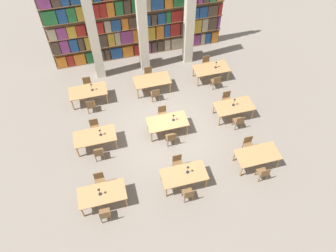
{
  "coord_description": "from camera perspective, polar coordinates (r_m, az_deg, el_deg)",
  "views": [
    {
      "loc": [
        -2.47,
        -9.52,
        12.39
      ],
      "look_at": [
        0.0,
        -0.29,
        0.67
      ],
      "focal_mm": 35.0,
      "sensor_mm": 36.0,
      "label": 1
    }
  ],
  "objects": [
    {
      "name": "chair_2",
      "position": [
        13.45,
        3.55,
        -11.72
      ],
      "size": [
        0.42,
        0.4,
        0.87
      ],
      "color": "brown",
      "rests_on": "ground_plane"
    },
    {
      "name": "chair_5",
      "position": [
        15.17,
        13.81,
        -3.09
      ],
      "size": [
        0.42,
        0.4,
        0.87
      ],
      "rotation": [
        0.0,
        0.0,
        3.14
      ],
      "color": "brown",
      "rests_on": "ground_plane"
    },
    {
      "name": "pillar_left",
      "position": [
        17.1,
        -13.13,
        16.18
      ],
      "size": [
        0.48,
        0.48,
        6.0
      ],
      "color": "silver",
      "rests_on": "ground_plane"
    },
    {
      "name": "desk_lamp_2",
      "position": [
        14.81,
        -11.78,
        -0.91
      ],
      "size": [
        0.14,
        0.14,
        0.39
      ],
      "color": "#232328",
      "rests_on": "reading_table_3"
    },
    {
      "name": "chair_3",
      "position": [
        14.18,
        1.69,
        -6.38
      ],
      "size": [
        0.42,
        0.4,
        0.87
      ],
      "rotation": [
        0.0,
        0.0,
        3.14
      ],
      "color": "brown",
      "rests_on": "ground_plane"
    },
    {
      "name": "chair_10",
      "position": [
        15.92,
        12.22,
        0.8
      ],
      "size": [
        0.42,
        0.4,
        0.87
      ],
      "color": "brown",
      "rests_on": "ground_plane"
    },
    {
      "name": "desk_lamp_5",
      "position": [
        16.83,
        -13.22,
        6.83
      ],
      "size": [
        0.14,
        0.14,
        0.45
      ],
      "color": "#232328",
      "rests_on": "reading_table_6"
    },
    {
      "name": "chair_8",
      "position": [
        14.95,
        0.53,
        -2.07
      ],
      "size": [
        0.42,
        0.4,
        0.87
      ],
      "color": "brown",
      "rests_on": "ground_plane"
    },
    {
      "name": "chair_7",
      "position": [
        15.74,
        -12.67,
        -0.11
      ],
      "size": [
        0.42,
        0.4,
        0.87
      ],
      "rotation": [
        0.0,
        0.0,
        3.14
      ],
      "color": "brown",
      "rests_on": "ground_plane"
    },
    {
      "name": "reading_table_0",
      "position": [
        13.46,
        -11.42,
        -11.58
      ],
      "size": [
        1.89,
        0.98,
        0.74
      ],
      "color": "tan",
      "rests_on": "ground_plane"
    },
    {
      "name": "chair_4",
      "position": [
        14.48,
        16.26,
        -7.84
      ],
      "size": [
        0.42,
        0.4,
        0.87
      ],
      "color": "brown",
      "rests_on": "ground_plane"
    },
    {
      "name": "chair_6",
      "position": [
        14.78,
        -11.96,
        -4.6
      ],
      "size": [
        0.42,
        0.4,
        0.87
      ],
      "color": "brown",
      "rests_on": "ground_plane"
    },
    {
      "name": "chair_1",
      "position": [
        14.02,
        -11.82,
        -9.24
      ],
      "size": [
        0.42,
        0.4,
        0.87
      ],
      "rotation": [
        0.0,
        0.0,
        3.14
      ],
      "color": "brown",
      "rests_on": "ground_plane"
    },
    {
      "name": "chair_15",
      "position": [
        17.91,
        -3.39,
        9.01
      ],
      "size": [
        0.42,
        0.4,
        0.87
      ],
      "rotation": [
        0.0,
        0.0,
        3.14
      ],
      "color": "brown",
      "rests_on": "ground_plane"
    },
    {
      "name": "chair_0",
      "position": [
        13.28,
        -10.94,
        -14.88
      ],
      "size": [
        0.42,
        0.4,
        0.87
      ],
      "color": "brown",
      "rests_on": "ground_plane"
    },
    {
      "name": "chair_11",
      "position": [
        16.82,
        10.21,
        4.7
      ],
      "size": [
        0.42,
        0.4,
        0.87
      ],
      "rotation": [
        0.0,
        0.0,
        3.14
      ],
      "color": "brown",
      "rests_on": "ground_plane"
    },
    {
      "name": "chair_13",
      "position": [
        17.81,
        -13.85,
        7.05
      ],
      "size": [
        0.42,
        0.4,
        0.87
      ],
      "rotation": [
        0.0,
        0.0,
        3.14
      ],
      "color": "brown",
      "rests_on": "ground_plane"
    },
    {
      "name": "ground_plane",
      "position": [
        15.81,
        -0.27,
        -0.74
      ],
      "size": [
        40.0,
        40.0,
        0.0
      ],
      "primitive_type": "plane",
      "color": "gray"
    },
    {
      "name": "reading_table_6",
      "position": [
        17.11,
        -13.76,
        5.8
      ],
      "size": [
        1.89,
        0.98,
        0.74
      ],
      "color": "tan",
      "rests_on": "ground_plane"
    },
    {
      "name": "reading_table_5",
      "position": [
        16.23,
        11.41,
        3.29
      ],
      "size": [
        1.89,
        0.98,
        0.74
      ],
      "color": "tan",
      "rests_on": "ground_plane"
    },
    {
      "name": "pillar_center",
      "position": [
        17.28,
        -4.56,
        17.75
      ],
      "size": [
        0.48,
        0.48,
        6.0
      ],
      "color": "silver",
      "rests_on": "ground_plane"
    },
    {
      "name": "desk_lamp_0",
      "position": [
        13.13,
        -11.92,
        -10.96
      ],
      "size": [
        0.14,
        0.14,
        0.43
      ],
      "color": "#232328",
      "rests_on": "reading_table_0"
    },
    {
      "name": "chair_12",
      "position": [
        16.69,
        -13.3,
        3.54
      ],
      "size": [
        0.42,
        0.4,
        0.87
      ],
      "color": "brown",
      "rests_on": "ground_plane"
    },
    {
      "name": "reading_table_7",
      "position": [
        17.22,
        -2.79,
        7.85
      ],
      "size": [
        1.89,
        0.98,
        0.74
      ],
      "color": "tan",
      "rests_on": "ground_plane"
    },
    {
      "name": "pillar_right",
      "position": [
        17.81,
        3.79,
        18.9
      ],
      "size": [
        0.48,
        0.48,
        6.0
      ],
      "color": "silver",
      "rests_on": "ground_plane"
    },
    {
      "name": "reading_table_1",
      "position": [
        13.64,
        2.8,
        -8.53
      ],
      "size": [
        1.89,
        0.98,
        0.74
      ],
      "color": "tan",
      "rests_on": "ground_plane"
    },
    {
      "name": "desk_lamp_6",
      "position": [
        17.88,
        8.4,
        10.73
      ],
      "size": [
        0.14,
        0.14,
        0.42
      ],
      "color": "#232328",
      "rests_on": "reading_table_8"
    },
    {
      "name": "reading_table_8",
      "position": [
        18.04,
        7.52,
        9.78
      ],
      "size": [
        1.89,
        0.98,
        0.74
      ],
      "color": "tan",
      "rests_on": "ground_plane"
    },
    {
      "name": "chair_16",
      "position": [
        17.65,
        8.37,
        7.7
      ],
      "size": [
        0.42,
        0.4,
        0.87
      ],
      "color": "brown",
      "rests_on": "ground_plane"
    },
    {
      "name": "bookshelf_bank",
      "position": [
        18.48,
        -5.3,
        18.98
      ],
      "size": [
        9.78,
        0.35,
        5.5
      ],
      "color": "brown",
      "rests_on": "ground_plane"
    },
    {
      "name": "desk_lamp_1",
      "position": [
        13.37,
        3.48,
        -7.38
      ],
      "size": [
        0.14,
        0.14,
        0.45
      ],
      "color": "#232328",
      "rests_on": "reading_table_1"
    },
    {
      "name": "chair_9",
      "position": [
        15.89,
        -0.94,
        2.22
      ],
      "size": [
        0.42,
        0.4,
        0.87
      ],
      "rotation": [
        0.0,
        0.0,
        3.14
      ],
      "color": "brown",
      "rests_on": "ground_plane"
    },
    {
      "name": "chair_14",
      "position": [
        16.81,
        -2.22,
        5.62
      ],
      "size": [
        0.42,
        0.4,
        0.87
      ],
      "color": "brown",
      "rests_on": "ground_plane"
    },
    {
      "name": "reading_table_4",
      "position": [
        15.26,
        -0.12,
        0.63
      ],
      "size": [
        1.89,
        0.98,
        0.74
      ],
      "color": "tan",
      "rests_on": "ground_plane"
    },
    {
      "name": "reading_table_2",
      "position": [
        14.66,
        15.3,
        -4.95
      ],
      "size": [
        1.89,
        0.98,
        0.74
      ],
      "color": "tan",
      "rests_on": "ground_plane"
    },
    {
      "name": "chair_17",
      "position": [
        18.71,
        6.71,
        10.85
      ],
      "size": [
        0.42,
        0.4,
        0.87
      ],
      "rotation": [
        0.0,
        0.0,
        3.14
      ],
      "color": "brown",
      "rests_on": "ground_plane"
    },
    {
      "name": "desk_lamp_4",
      "position": [
        15.97,
        11.48,
        4.33
      ],
      "size": [
        0.14,
        0.14,
        0.46
      ],
      "color": "#232328",
      "rests_on": "reading_table_5"
    },
    {
      "name": "reading_table_3",
      "position": [
        15.09,
        -12.61,
        -1.87
      ],
      "size": [
        1.89,
        0.98,
        0.74
      ],
      "color": "tan",
      "rests_on": "ground_plane"
    },
    {
      "name": "desk_lamp_3",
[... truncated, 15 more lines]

